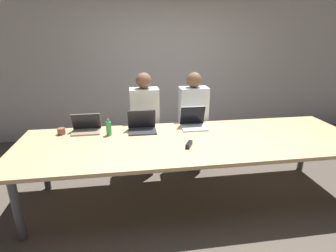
{
  "coord_description": "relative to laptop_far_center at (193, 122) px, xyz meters",
  "views": [
    {
      "loc": [
        -0.7,
        -2.74,
        1.94
      ],
      "look_at": [
        -0.26,
        0.1,
        0.92
      ],
      "focal_mm": 28.0,
      "sensor_mm": 36.0,
      "label": 1
    }
  ],
  "objects": [
    {
      "name": "person_far_center",
      "position": [
        0.09,
        0.39,
        -0.15
      ],
      "size": [
        0.4,
        0.24,
        1.44
      ],
      "color": "#2D2D38",
      "rests_on": "ground_plane"
    },
    {
      "name": "curtain_wall",
      "position": [
        -0.12,
        1.83,
        0.55
      ],
      "size": [
        12.0,
        0.06,
        2.8
      ],
      "color": "#BCB7B2",
      "rests_on": "ground_plane"
    },
    {
      "name": "stapler",
      "position": [
        -0.19,
        -0.61,
        -0.05
      ],
      "size": [
        0.11,
        0.15,
        0.05
      ],
      "rotation": [
        0.0,
        0.0,
        -0.48
      ],
      "color": "black",
      "rests_on": "conference_table"
    },
    {
      "name": "laptop_far_midleft",
      "position": [
        -0.67,
        -0.03,
        -0.0
      ],
      "size": [
        0.35,
        0.26,
        0.26
      ],
      "color": "#333338",
      "rests_on": "conference_table"
    },
    {
      "name": "cup_far_left",
      "position": [
        -1.65,
        -0.01,
        -0.04
      ],
      "size": [
        0.09,
        0.09,
        0.08
      ],
      "color": "brown",
      "rests_on": "conference_table"
    },
    {
      "name": "bottle_far_left",
      "position": [
        -1.07,
        -0.13,
        0.01
      ],
      "size": [
        0.06,
        0.06,
        0.21
      ],
      "color": "green",
      "rests_on": "conference_table"
    },
    {
      "name": "ground_plane",
      "position": [
        -0.12,
        -0.42,
        -0.85
      ],
      "size": [
        24.0,
        24.0,
        0.0
      ],
      "primitive_type": "plane",
      "color": "brown"
    },
    {
      "name": "conference_table",
      "position": [
        -0.12,
        -0.42,
        -0.13
      ],
      "size": [
        3.98,
        1.26,
        0.77
      ],
      "color": "#D6B77F",
      "rests_on": "ground_plane"
    },
    {
      "name": "laptop_far_center",
      "position": [
        0.0,
        0.0,
        0.0
      ],
      "size": [
        0.33,
        0.28,
        0.28
      ],
      "color": "silver",
      "rests_on": "conference_table"
    },
    {
      "name": "laptop_far_left",
      "position": [
        -1.36,
        0.04,
        -0.01
      ],
      "size": [
        0.35,
        0.23,
        0.23
      ],
      "color": "gray",
      "rests_on": "conference_table"
    },
    {
      "name": "person_far_midleft",
      "position": [
        -0.61,
        0.41,
        -0.15
      ],
      "size": [
        0.4,
        0.24,
        1.44
      ],
      "color": "#2D2D38",
      "rests_on": "ground_plane"
    }
  ]
}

